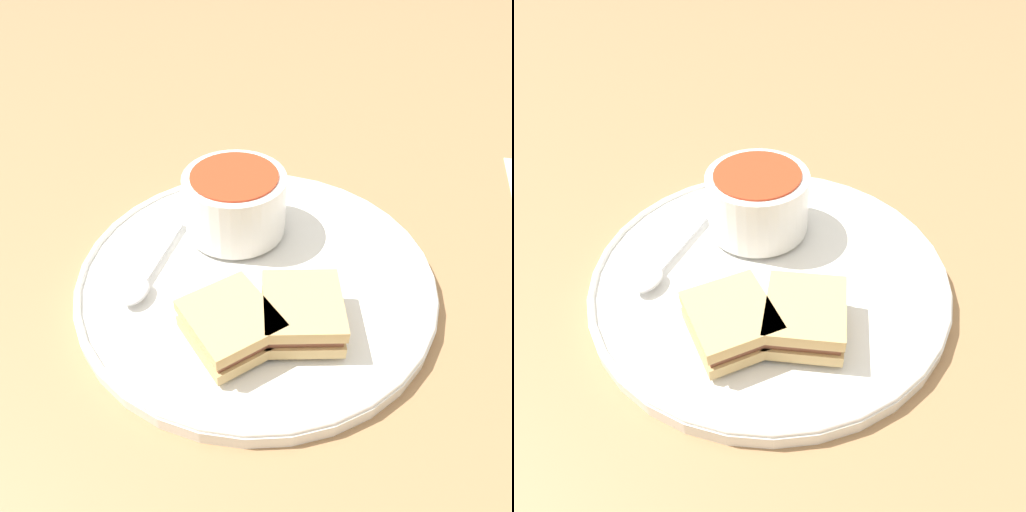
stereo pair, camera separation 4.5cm
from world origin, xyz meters
TOP-DOWN VIEW (x-y plane):
  - ground_plane at (0.00, 0.00)m, footprint 2.40×2.40m
  - plate at (0.00, 0.00)m, footprint 0.33×0.33m
  - soup_bowl at (-0.05, 0.04)m, footprint 0.10×0.10m
  - spoon at (-0.07, -0.08)m, footprint 0.06×0.12m
  - sandwich_half_near at (0.03, -0.08)m, footprint 0.09×0.08m
  - sandwich_half_far at (0.07, -0.03)m, footprint 0.09×0.09m

SIDE VIEW (x-z plane):
  - ground_plane at x=0.00m, z-range 0.00..0.00m
  - plate at x=0.00m, z-range 0.00..0.02m
  - spoon at x=-0.07m, z-range 0.02..0.03m
  - sandwich_half_near at x=0.03m, z-range 0.02..0.05m
  - sandwich_half_far at x=0.07m, z-range 0.02..0.05m
  - soup_bowl at x=-0.05m, z-range 0.02..0.08m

